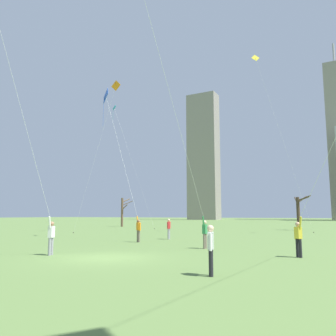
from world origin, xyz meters
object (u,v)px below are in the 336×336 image
object	(u,v)px
distant_kite_drifting_left_yellow	(262,79)
distant_kite_high_overhead_teal	(117,116)
distant_kite_low_near_trees_orange	(113,96)
bystander_far_off_by_trees	(169,228)
kite_flyer_far_back_blue	(128,188)
kite_flyer_foreground_right_purple	(28,147)
bare_tree_far_right_edge	(299,211)
kite_flyer_midfield_right_red	(186,160)
kite_flyer_midfield_center_pink	(333,158)
bystander_watching_nearby	(211,247)
bare_tree_rightmost	(123,211)

from	to	relation	value
distant_kite_drifting_left_yellow	distant_kite_high_overhead_teal	bearing A→B (deg)	168.37
distant_kite_high_overhead_teal	distant_kite_low_near_trees_orange	bearing A→B (deg)	-55.21
bystander_far_off_by_trees	kite_flyer_far_back_blue	bearing A→B (deg)	-122.55
kite_flyer_foreground_right_purple	bare_tree_far_right_edge	bearing A→B (deg)	78.66
kite_flyer_midfield_right_red	bystander_far_off_by_trees	xyz separation A→B (m)	(-5.41, 8.30, -3.95)
distant_kite_low_near_trees_orange	kite_flyer_midfield_right_red	bearing A→B (deg)	-41.84
kite_flyer_foreground_right_purple	distant_kite_drifting_left_yellow	xyz separation A→B (m)	(5.20, 26.61, 11.90)
distant_kite_drifting_left_yellow	distant_kite_high_overhead_teal	world-z (taller)	distant_kite_drifting_left_yellow
distant_kite_high_overhead_teal	kite_flyer_far_back_blue	bearing A→B (deg)	-51.20
kite_flyer_midfield_right_red	kite_flyer_midfield_center_pink	bearing A→B (deg)	-15.61
kite_flyer_midfield_center_pink	distant_kite_high_overhead_teal	distance (m)	43.70
kite_flyer_midfield_right_red	distant_kite_high_overhead_teal	size ratio (longest dim) A/B	0.84
bystander_far_off_by_trees	distant_kite_drifting_left_yellow	world-z (taller)	distant_kite_drifting_left_yellow
distant_kite_high_overhead_teal	bare_tree_far_right_edge	xyz separation A→B (m)	(25.54, 4.32, -14.76)
kite_flyer_far_back_blue	bystander_watching_nearby	size ratio (longest dim) A/B	8.17
kite_flyer_foreground_right_purple	bystander_far_off_by_trees	bearing A→B (deg)	89.71
kite_flyer_midfield_center_pink	bare_tree_rightmost	world-z (taller)	kite_flyer_midfield_center_pink
distant_kite_low_near_trees_orange	bare_tree_far_right_edge	distance (m)	27.01
kite_flyer_midfield_center_pink	bystander_far_off_by_trees	xyz separation A→B (m)	(-12.57, 10.30, -3.19)
kite_flyer_far_back_blue	bystander_far_off_by_trees	bearing A→B (deg)	57.45
bystander_far_off_by_trees	kite_flyer_midfield_right_red	bearing A→B (deg)	-56.90
kite_flyer_far_back_blue	distant_kite_low_near_trees_orange	bearing A→B (deg)	133.68
bystander_far_off_by_trees	bare_tree_far_right_edge	distance (m)	23.06
distant_kite_drifting_left_yellow	bare_tree_rightmost	bearing A→B (deg)	159.53
distant_kite_low_near_trees_orange	distant_kite_high_overhead_teal	world-z (taller)	distant_kite_high_overhead_teal
kite_flyer_foreground_right_purple	distant_kite_drifting_left_yellow	size ratio (longest dim) A/B	0.98
kite_flyer_far_back_blue	bare_tree_rightmost	world-z (taller)	kite_flyer_far_back_blue
bystander_watching_nearby	bare_tree_far_right_edge	world-z (taller)	bare_tree_far_right_edge
kite_flyer_midfield_right_red	distant_kite_drifting_left_yellow	xyz separation A→B (m)	(-0.28, 21.01, 12.14)
distant_kite_high_overhead_teal	bare_tree_rightmost	xyz separation A→B (m)	(-1.92, 4.66, -14.67)
kite_flyer_foreground_right_purple	distant_kite_drifting_left_yellow	world-z (taller)	distant_kite_drifting_left_yellow
distant_kite_low_near_trees_orange	bare_tree_far_right_edge	size ratio (longest dim) A/B	3.94
bare_tree_far_right_edge	distant_kite_high_overhead_teal	bearing A→B (deg)	-170.40
kite_flyer_foreground_right_purple	distant_kite_low_near_trees_orange	distance (m)	24.29
bystander_far_off_by_trees	bystander_watching_nearby	bearing A→B (deg)	-57.46
bare_tree_far_right_edge	kite_flyer_foreground_right_purple	bearing A→B (deg)	-101.34
distant_kite_high_overhead_teal	bystander_watching_nearby	bearing A→B (deg)	-49.08
bystander_watching_nearby	distant_kite_high_overhead_teal	world-z (taller)	distant_kite_high_overhead_teal
distant_kite_drifting_left_yellow	bare_tree_rightmost	size ratio (longest dim) A/B	4.22
distant_kite_drifting_left_yellow	bare_tree_rightmost	distance (m)	30.81
kite_flyer_midfield_center_pink	bystander_watching_nearby	world-z (taller)	kite_flyer_midfield_center_pink
bystander_watching_nearby	bystander_far_off_by_trees	bearing A→B (deg)	122.54
kite_flyer_midfield_right_red	bystander_far_off_by_trees	size ratio (longest dim) A/B	9.93
bystander_far_off_by_trees	bystander_watching_nearby	distance (m)	16.68
kite_flyer_midfield_right_red	kite_flyer_midfield_center_pink	world-z (taller)	kite_flyer_midfield_center_pink
distant_kite_drifting_left_yellow	kite_flyer_midfield_center_pink	bearing A→B (deg)	-72.07
kite_flyer_midfield_right_red	kite_flyer_far_back_blue	size ratio (longest dim) A/B	1.22
kite_flyer_midfield_center_pink	bare_tree_far_right_edge	size ratio (longest dim) A/B	3.73
kite_flyer_far_back_blue	distant_kite_high_overhead_teal	xyz separation A→B (m)	(-16.53, 20.56, 13.21)
kite_flyer_midfield_right_red	distant_kite_drifting_left_yellow	bearing A→B (deg)	90.77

